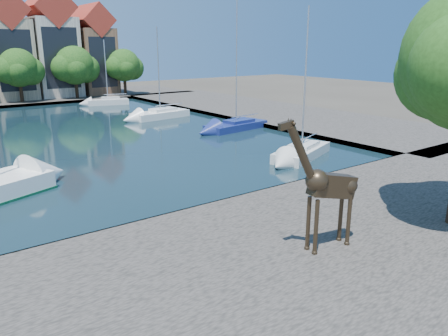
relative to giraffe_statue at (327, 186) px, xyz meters
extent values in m
plane|color=#38332B|center=(-0.58, 7.11, -3.15)|extent=(160.00, 160.00, 0.00)
cube|color=black|center=(-0.58, 31.11, -3.11)|extent=(38.00, 50.00, 0.08)
cube|color=#4F4944|center=(-0.58, 0.11, -2.90)|extent=(50.00, 14.00, 0.50)
cube|color=#4F4944|center=(-0.58, 63.11, -2.90)|extent=(60.00, 16.00, 0.50)
cube|color=#4F4944|center=(24.42, 31.11, -2.90)|extent=(14.00, 52.00, 0.50)
cube|color=tan|center=(1.42, 63.11, 3.10)|extent=(5.88, 9.00, 11.50)
cube|color=maroon|center=(1.42, 63.11, 10.17)|extent=(5.94, 9.18, 5.94)
cube|color=black|center=(1.42, 58.63, 3.10)|extent=(4.80, 0.05, 8.62)
cube|color=beige|center=(7.92, 63.11, 3.35)|extent=(6.37, 9.00, 12.00)
cube|color=maroon|center=(7.92, 63.11, 10.78)|extent=(6.43, 9.18, 6.43)
cube|color=black|center=(7.92, 58.63, 3.35)|extent=(5.20, 0.05, 9.00)
cube|color=brown|center=(14.42, 63.11, 2.60)|extent=(5.39, 9.00, 10.50)
cube|color=maroon|center=(14.42, 63.11, 9.06)|extent=(5.44, 9.18, 5.44)
cube|color=black|center=(14.42, 58.63, 2.60)|extent=(4.40, 0.05, 7.88)
cylinder|color=#332114|center=(1.42, 57.61, -1.05)|extent=(0.50, 0.50, 3.20)
sphere|color=#133C11|center=(1.42, 57.61, 2.17)|extent=(5.40, 5.40, 5.40)
sphere|color=#133C11|center=(3.04, 57.91, 1.63)|extent=(4.05, 4.05, 4.05)
sphere|color=#133C11|center=(-0.07, 57.21, 1.90)|extent=(3.78, 3.78, 3.78)
cylinder|color=#332114|center=(9.42, 57.61, -1.05)|extent=(0.50, 0.50, 3.20)
sphere|color=#133C11|center=(9.42, 57.61, 2.29)|extent=(5.80, 5.80, 5.80)
sphere|color=#133C11|center=(11.16, 57.91, 1.71)|extent=(4.35, 4.35, 4.35)
sphere|color=#133C11|center=(7.82, 57.21, 2.00)|extent=(4.06, 4.06, 4.06)
cylinder|color=#332114|center=(17.42, 57.61, -1.05)|extent=(0.50, 0.50, 3.20)
sphere|color=#133C11|center=(17.42, 57.61, 2.11)|extent=(5.20, 5.20, 5.20)
sphere|color=#133C11|center=(18.98, 57.91, 1.59)|extent=(3.90, 3.90, 3.90)
sphere|color=#133C11|center=(15.99, 57.21, 1.85)|extent=(3.64, 3.64, 3.64)
cylinder|color=#312618|center=(-0.64, -0.15, -1.53)|extent=(0.17, 0.17, 2.24)
cylinder|color=#312618|center=(-0.57, 0.31, -1.53)|extent=(0.17, 0.17, 2.24)
cylinder|color=#312618|center=(1.06, -0.38, -1.53)|extent=(0.17, 0.17, 2.24)
cylinder|color=#312618|center=(1.12, 0.09, -1.53)|extent=(0.17, 0.17, 2.24)
cube|color=#312618|center=(0.29, -0.04, -0.03)|extent=(2.23, 0.87, 1.31)
cylinder|color=#312618|center=(-1.28, 0.17, 1.43)|extent=(1.46, 0.51, 2.32)
cube|color=#312618|center=(-2.04, 0.28, 2.56)|extent=(0.64, 0.27, 0.35)
cube|color=silver|center=(11.42, 12.06, -2.59)|extent=(6.79, 4.42, 0.95)
cube|color=silver|center=(11.42, 12.06, -2.27)|extent=(3.19, 2.48, 0.53)
cylinder|color=#B2B2B7|center=(11.42, 12.06, 2.82)|extent=(0.13, 0.13, 10.29)
cube|color=navy|center=(14.42, 24.09, -2.62)|extent=(7.23, 3.32, 0.90)
cube|color=navy|center=(14.42, 24.09, -2.32)|extent=(3.25, 2.09, 0.50)
cylinder|color=#B2B2B7|center=(14.42, 24.09, 3.63)|extent=(0.12, 0.12, 11.99)
cube|color=silver|center=(11.71, 35.19, -2.56)|extent=(7.29, 3.39, 1.02)
cube|color=silver|center=(11.71, 35.19, -2.22)|extent=(3.28, 2.12, 0.56)
cylinder|color=#B2B2B7|center=(11.71, 35.19, 2.50)|extent=(0.14, 0.14, 9.54)
cube|color=silver|center=(11.42, 50.34, -2.56)|extent=(6.00, 3.39, 1.01)
cube|color=silver|center=(11.42, 50.34, -2.22)|extent=(2.76, 1.99, 0.56)
cylinder|color=#B2B2B7|center=(11.42, 50.34, 1.86)|extent=(0.14, 0.14, 8.27)
camera|label=1|loc=(-12.80, -10.58, 5.27)|focal=35.00mm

